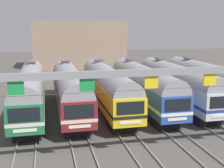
{
  "coord_description": "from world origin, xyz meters",
  "views": [
    {
      "loc": [
        -8.46,
        -30.51,
        9.06
      ],
      "look_at": [
        -0.62,
        3.86,
        2.1
      ],
      "focal_mm": 46.85,
      "sensor_mm": 36.0,
      "label": 1
    }
  ],
  "objects_px": {
    "commuter_train_maroon": "(70,88)",
    "catenary_gantry": "(181,85)",
    "commuter_train_green": "(30,89)",
    "commuter_train_blue": "(143,84)",
    "commuter_train_yellow": "(107,86)",
    "commuter_train_silver": "(176,83)",
    "commuter_train_white": "(208,81)"
  },
  "relations": [
    {
      "from": "commuter_train_maroon",
      "to": "commuter_train_white",
      "type": "xyz_separation_m",
      "value": [
        16.29,
        0.0,
        0.0
      ]
    },
    {
      "from": "commuter_train_yellow",
      "to": "commuter_train_green",
      "type": "bearing_deg",
      "value": 180.0
    },
    {
      "from": "commuter_train_maroon",
      "to": "catenary_gantry",
      "type": "bearing_deg",
      "value": -65.65
    },
    {
      "from": "commuter_train_blue",
      "to": "commuter_train_white",
      "type": "distance_m",
      "value": 8.14
    },
    {
      "from": "commuter_train_silver",
      "to": "catenary_gantry",
      "type": "xyz_separation_m",
      "value": [
        -6.11,
        -13.5,
        2.66
      ]
    },
    {
      "from": "commuter_train_blue",
      "to": "commuter_train_silver",
      "type": "bearing_deg",
      "value": 0.0
    },
    {
      "from": "commuter_train_maroon",
      "to": "catenary_gantry",
      "type": "distance_m",
      "value": 15.05
    },
    {
      "from": "commuter_train_blue",
      "to": "commuter_train_silver",
      "type": "height_order",
      "value": "same"
    },
    {
      "from": "commuter_train_green",
      "to": "catenary_gantry",
      "type": "height_order",
      "value": "catenary_gantry"
    },
    {
      "from": "commuter_train_green",
      "to": "commuter_train_blue",
      "type": "height_order",
      "value": "same"
    },
    {
      "from": "commuter_train_yellow",
      "to": "commuter_train_blue",
      "type": "relative_size",
      "value": 1.0
    },
    {
      "from": "commuter_train_yellow",
      "to": "commuter_train_silver",
      "type": "distance_m",
      "value": 8.14
    },
    {
      "from": "catenary_gantry",
      "to": "commuter_train_yellow",
      "type": "bearing_deg",
      "value": 98.58
    },
    {
      "from": "commuter_train_yellow",
      "to": "commuter_train_blue",
      "type": "height_order",
      "value": "same"
    },
    {
      "from": "commuter_train_maroon",
      "to": "catenary_gantry",
      "type": "xyz_separation_m",
      "value": [
        6.11,
        -13.5,
        2.66
      ]
    },
    {
      "from": "commuter_train_green",
      "to": "catenary_gantry",
      "type": "relative_size",
      "value": 0.71
    },
    {
      "from": "commuter_train_maroon",
      "to": "commuter_train_yellow",
      "type": "distance_m",
      "value": 4.07
    },
    {
      "from": "commuter_train_yellow",
      "to": "commuter_train_white",
      "type": "height_order",
      "value": "same"
    },
    {
      "from": "commuter_train_maroon",
      "to": "catenary_gantry",
      "type": "relative_size",
      "value": 0.71
    },
    {
      "from": "commuter_train_green",
      "to": "commuter_train_blue",
      "type": "xyz_separation_m",
      "value": [
        12.22,
        0.0,
        0.0
      ]
    },
    {
      "from": "commuter_train_blue",
      "to": "commuter_train_white",
      "type": "xyz_separation_m",
      "value": [
        8.14,
        0.0,
        0.0
      ]
    },
    {
      "from": "commuter_train_green",
      "to": "commuter_train_blue",
      "type": "distance_m",
      "value": 12.22
    },
    {
      "from": "commuter_train_green",
      "to": "catenary_gantry",
      "type": "distance_m",
      "value": 17.12
    },
    {
      "from": "commuter_train_silver",
      "to": "commuter_train_white",
      "type": "relative_size",
      "value": 1.0
    },
    {
      "from": "commuter_train_yellow",
      "to": "commuter_train_blue",
      "type": "xyz_separation_m",
      "value": [
        4.07,
        0.0,
        0.0
      ]
    },
    {
      "from": "commuter_train_blue",
      "to": "catenary_gantry",
      "type": "height_order",
      "value": "catenary_gantry"
    },
    {
      "from": "commuter_train_maroon",
      "to": "commuter_train_yellow",
      "type": "bearing_deg",
      "value": 0.0
    },
    {
      "from": "commuter_train_green",
      "to": "commuter_train_maroon",
      "type": "height_order",
      "value": "same"
    },
    {
      "from": "commuter_train_white",
      "to": "catenary_gantry",
      "type": "distance_m",
      "value": 17.12
    },
    {
      "from": "commuter_train_silver",
      "to": "commuter_train_blue",
      "type": "bearing_deg",
      "value": 180.0
    },
    {
      "from": "commuter_train_maroon",
      "to": "commuter_train_silver",
      "type": "xyz_separation_m",
      "value": [
        12.22,
        0.0,
        0.0
      ]
    },
    {
      "from": "commuter_train_green",
      "to": "commuter_train_white",
      "type": "relative_size",
      "value": 1.0
    }
  ]
}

